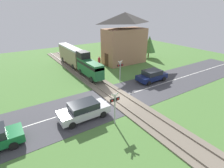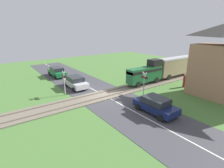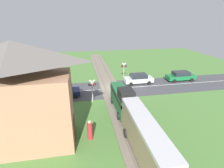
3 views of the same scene
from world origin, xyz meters
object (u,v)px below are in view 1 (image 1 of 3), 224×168
at_px(car_near_crossing, 84,110).
at_px(crossing_signal_west_approach, 115,104).
at_px(crossing_signal_east_approach, 120,68).
at_px(pedestrian_by_station, 99,62).
at_px(car_far_side, 152,75).
at_px(station_building, 124,39).
at_px(train, 77,59).

relative_size(car_near_crossing, crossing_signal_west_approach, 1.54).
distance_m(crossing_signal_east_approach, pedestrian_by_station, 7.02).
relative_size(car_far_side, station_building, 0.50).
relative_size(train, car_far_side, 3.24).
xyz_separation_m(train, pedestrian_by_station, (3.61, -0.30, -1.05)).
bearing_deg(train, crossing_signal_west_approach, -101.14).
xyz_separation_m(station_building, pedestrian_by_station, (-4.86, 0.21, -3.24)).
distance_m(train, car_near_crossing, 13.12).
bearing_deg(train, pedestrian_by_station, -4.70).
height_order(crossing_signal_east_approach, station_building, station_building).
height_order(train, crossing_signal_east_approach, train).
xyz_separation_m(train, crossing_signal_west_approach, (-2.83, -14.38, -0.01)).
bearing_deg(car_near_crossing, train, 69.24).
xyz_separation_m(crossing_signal_west_approach, pedestrian_by_station, (6.44, 14.08, -1.04)).
height_order(car_far_side, station_building, station_building).
relative_size(crossing_signal_east_approach, station_building, 0.35).
height_order(car_far_side, crossing_signal_west_approach, crossing_signal_west_approach).
bearing_deg(pedestrian_by_station, station_building, -2.44).
height_order(crossing_signal_east_approach, pedestrian_by_station, crossing_signal_east_approach).
relative_size(crossing_signal_west_approach, station_building, 0.35).
bearing_deg(crossing_signal_east_approach, train, 111.48).
height_order(train, pedestrian_by_station, train).
bearing_deg(station_building, pedestrian_by_station, 177.56).
bearing_deg(car_far_side, crossing_signal_west_approach, -151.53).
distance_m(train, pedestrian_by_station, 3.77).
bearing_deg(train, car_near_crossing, -110.76).
bearing_deg(crossing_signal_east_approach, car_near_crossing, -146.02).
xyz_separation_m(train, crossing_signal_east_approach, (2.83, -7.20, -0.01)).
height_order(station_building, pedestrian_by_station, station_building).
xyz_separation_m(car_far_side, station_building, (2.03, 8.84, 3.27)).
relative_size(station_building, pedestrian_by_station, 4.65).
bearing_deg(pedestrian_by_station, car_far_side, -72.59).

